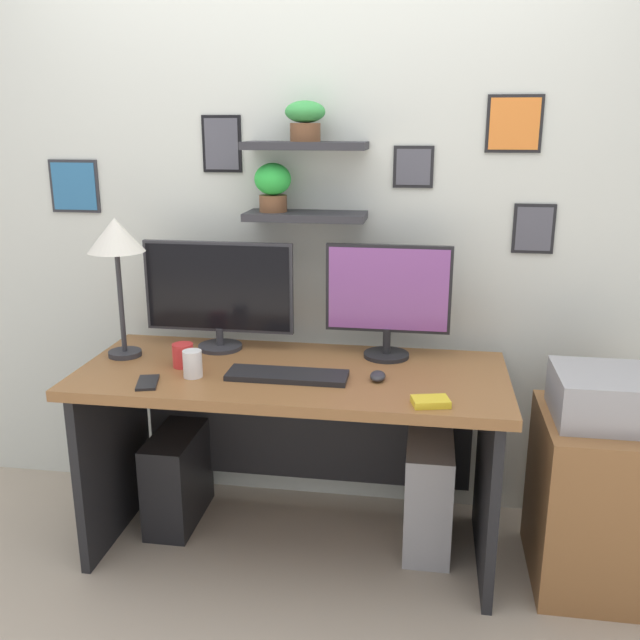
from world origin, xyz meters
TOP-DOWN VIEW (x-y plane):
  - ground_plane at (0.00, 0.00)m, footprint 8.00×8.00m
  - back_wall_assembly at (-0.00, 0.44)m, footprint 4.40×0.24m
  - desk at (0.00, 0.05)m, footprint 1.60×0.68m
  - monitor_left at (-0.34, 0.22)m, footprint 0.61×0.18m
  - monitor_right at (0.34, 0.22)m, footprint 0.49×0.18m
  - keyboard at (-0.00, -0.08)m, footprint 0.44×0.14m
  - computer_mouse at (0.33, -0.05)m, footprint 0.06×0.09m
  - desk_lamp at (-0.69, 0.06)m, footprint 0.22×0.22m
  - cell_phone at (-0.48, -0.22)m, footprint 0.11×0.15m
  - coffee_mug at (-0.42, -0.02)m, footprint 0.08×0.08m
  - pen_cup at (-0.34, -0.12)m, footprint 0.07×0.07m
  - scissors_tray at (0.52, -0.26)m, footprint 0.14×0.11m
  - drawer_cabinet at (1.14, -0.03)m, footprint 0.44×0.50m
  - printer at (1.14, -0.03)m, footprint 0.38×0.34m
  - computer_tower_left at (-0.52, 0.11)m, footprint 0.18×0.40m
  - computer_tower_right at (0.53, 0.10)m, footprint 0.18×0.40m

SIDE VIEW (x-z plane):
  - ground_plane at x=0.00m, z-range 0.00..0.00m
  - computer_tower_left at x=-0.52m, z-range 0.00..0.40m
  - computer_tower_right at x=0.53m, z-range 0.00..0.45m
  - drawer_cabinet at x=1.14m, z-range 0.00..0.64m
  - desk at x=0.00m, z-range 0.16..0.91m
  - printer at x=1.14m, z-range 0.64..0.81m
  - cell_phone at x=-0.48m, z-range 0.75..0.76m
  - keyboard at x=0.00m, z-range 0.75..0.77m
  - scissors_tray at x=0.52m, z-range 0.75..0.77m
  - computer_mouse at x=0.33m, z-range 0.75..0.78m
  - coffee_mug at x=-0.42m, z-range 0.75..0.84m
  - pen_cup at x=-0.34m, z-range 0.75..0.85m
  - monitor_left at x=-0.34m, z-range 0.77..1.21m
  - monitor_right at x=0.34m, z-range 0.77..1.22m
  - desk_lamp at x=-0.69m, z-range 0.93..1.48m
  - back_wall_assembly at x=0.00m, z-range 0.00..2.70m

